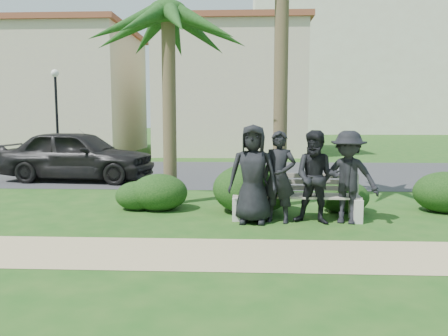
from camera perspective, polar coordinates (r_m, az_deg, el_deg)
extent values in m
plane|color=#1B4D16|center=(8.46, 3.89, -7.47)|extent=(160.00, 160.00, 0.00)
cube|color=tan|center=(6.73, 4.20, -11.19)|extent=(30.00, 1.60, 0.01)
cube|color=#2D2D30|center=(16.34, 3.33, -0.65)|extent=(160.00, 8.00, 0.01)
cube|color=beige|center=(28.79, -21.81, 8.99)|extent=(10.00, 8.00, 7.00)
cube|color=brown|center=(29.20, -22.12, 16.16)|extent=(10.40, 8.40, 0.30)
cube|color=beige|center=(26.26, 0.94, 9.73)|extent=(8.00, 8.00, 7.00)
cube|color=brown|center=(26.71, 0.96, 17.57)|extent=(8.40, 8.40, 0.30)
cube|color=beige|center=(65.26, 15.68, 13.33)|extent=(26.00, 18.00, 20.00)
cylinder|color=black|center=(22.05, -20.98, 6.01)|extent=(0.12, 0.12, 4.00)
sphere|color=white|center=(22.14, -21.21, 11.46)|extent=(0.36, 0.36, 0.36)
cube|color=gray|center=(8.92, 9.39, -3.68)|extent=(2.56, 0.67, 0.04)
cube|color=gray|center=(9.13, 9.24, -1.76)|extent=(2.54, 0.13, 0.30)
cube|color=beige|center=(8.91, 1.73, -5.21)|extent=(0.19, 0.59, 0.47)
cube|color=beige|center=(9.18, 16.76, -5.13)|extent=(0.19, 0.59, 0.47)
imported|color=black|center=(8.49, 3.78, -0.80)|extent=(1.00, 0.70, 1.93)
imported|color=black|center=(8.59, 7.20, -1.16)|extent=(0.76, 0.61, 1.80)
imported|color=black|center=(8.61, 11.99, -1.20)|extent=(1.04, 0.91, 1.82)
imported|color=black|center=(8.79, 15.86, -1.18)|extent=(1.32, 1.02, 1.81)
ellipsoid|color=black|center=(10.01, -11.18, -3.46)|extent=(1.01, 0.84, 0.66)
ellipsoid|color=black|center=(9.88, -8.48, -3.02)|extent=(1.28, 1.06, 0.83)
ellipsoid|color=black|center=(9.72, 2.64, -3.18)|extent=(1.24, 1.03, 0.81)
ellipsoid|color=black|center=(9.48, 3.65, -2.52)|extent=(1.70, 1.41, 1.11)
ellipsoid|color=black|center=(9.90, 15.34, -3.50)|extent=(1.10, 0.91, 0.72)
ellipsoid|color=black|center=(10.73, 27.04, -2.70)|extent=(1.40, 1.16, 0.91)
cylinder|color=brown|center=(10.42, -7.16, 7.52)|extent=(0.32, 0.32, 4.47)
cylinder|color=brown|center=(10.25, 7.45, 11.97)|extent=(0.32, 0.32, 6.05)
imported|color=black|center=(15.05, -18.50, 1.60)|extent=(5.06, 2.40, 1.67)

